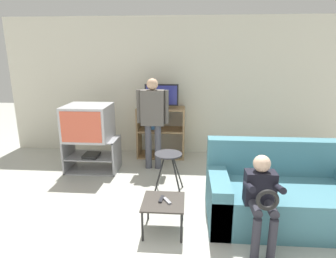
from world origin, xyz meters
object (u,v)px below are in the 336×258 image
object	(u,v)px
television_main	(88,122)
couch	(283,196)
television_flat	(162,97)
tv_stand	(93,155)
media_shelf	(161,132)
remote_control_white	(167,201)
remote_control_black	(161,199)
person_standing_adult	(153,116)
folding_stool	(168,160)
person_seated_child	(262,195)
snack_table	(163,204)

from	to	relation	value
television_main	couch	xyz separation A→B (m)	(2.76, -1.26, -0.54)
television_flat	tv_stand	bearing A→B (deg)	-145.96
television_main	media_shelf	world-z (taller)	television_main
tv_stand	media_shelf	xyz separation A→B (m)	(1.09, 0.77, 0.21)
tv_stand	remote_control_white	xyz separation A→B (m)	(1.39, -1.62, 0.10)
remote_control_black	person_standing_adult	bearing A→B (deg)	107.05
television_flat	folding_stool	bearing A→B (deg)	-81.13
television_main	person_seated_child	world-z (taller)	television_main
media_shelf	folding_stool	size ratio (longest dim) A/B	1.57
remote_control_black	remote_control_white	size ratio (longest dim) A/B	1.00
folding_stool	person_standing_adult	bearing A→B (deg)	109.67
tv_stand	remote_control_black	distance (m)	2.07
remote_control_white	folding_stool	bearing A→B (deg)	63.25
person_seated_child	remote_control_white	bearing A→B (deg)	167.87
media_shelf	remote_control_white	size ratio (longest dim) A/B	6.64
couch	person_seated_child	size ratio (longest dim) A/B	1.82
folding_stool	snack_table	size ratio (longest dim) A/B	1.33
television_main	remote_control_white	size ratio (longest dim) A/B	4.96
folding_stool	couch	distance (m)	1.50
tv_stand	remote_control_black	size ratio (longest dim) A/B	6.02
tv_stand	remote_control_black	world-z (taller)	tv_stand
person_standing_adult	folding_stool	bearing A→B (deg)	-70.33
television_main	snack_table	xyz separation A→B (m)	(1.37, -1.60, -0.52)
tv_stand	remote_control_black	bearing A→B (deg)	-50.21
folding_stool	snack_table	bearing A→B (deg)	-89.41
snack_table	remote_control_white	size ratio (longest dim) A/B	3.17
media_shelf	folding_stool	bearing A→B (deg)	-80.70
television_main	remote_control_white	xyz separation A→B (m)	(1.42, -1.60, -0.47)
snack_table	remote_control_black	world-z (taller)	remote_control_black
couch	person_seated_child	xyz separation A→B (m)	(-0.40, -0.55, 0.28)
person_standing_adult	person_seated_child	bearing A→B (deg)	-56.38
snack_table	remote_control_black	bearing A→B (deg)	136.77
television_main	media_shelf	xyz separation A→B (m)	(1.12, 0.79, -0.35)
couch	snack_table	bearing A→B (deg)	-166.36
person_seated_child	television_flat	bearing A→B (deg)	115.48
television_main	folding_stool	world-z (taller)	television_main
television_flat	couch	xyz separation A→B (m)	(1.63, -2.02, -0.86)
television_main	couch	world-z (taller)	television_main
television_flat	remote_control_black	bearing A→B (deg)	-84.66
tv_stand	media_shelf	size ratio (longest dim) A/B	0.91
tv_stand	television_flat	xyz separation A→B (m)	(1.11, 0.75, 0.89)
folding_stool	couch	world-z (taller)	couch
television_main	person_seated_child	bearing A→B (deg)	-37.48
couch	tv_stand	bearing A→B (deg)	154.95
television_flat	remote_control_white	bearing A→B (deg)	-83.15
tv_stand	couch	bearing A→B (deg)	-25.05
couch	media_shelf	bearing A→B (deg)	128.74
television_main	person_seated_child	distance (m)	2.98
remote_control_black	television_main	bearing A→B (deg)	137.61
media_shelf	person_seated_child	distance (m)	2.88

